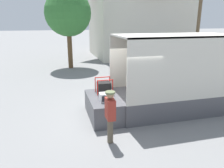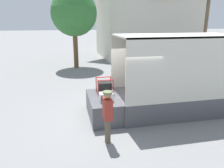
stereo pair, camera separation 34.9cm
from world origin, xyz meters
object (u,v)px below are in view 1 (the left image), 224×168
(box_truck, at_px, (208,85))
(worker_person, at_px, (110,112))
(utility_pole, at_px, (199,20))
(street_tree, at_px, (68,13))
(microwave, at_px, (106,97))
(portable_generator, at_px, (104,87))

(box_truck, bearing_deg, worker_person, -158.99)
(utility_pole, height_order, street_tree, utility_pole)
(box_truck, distance_m, microwave, 4.65)
(microwave, xyz_separation_m, utility_pole, (10.06, 9.13, 2.69))
(microwave, xyz_separation_m, portable_generator, (0.13, 0.93, 0.08))
(microwave, relative_size, utility_pole, 0.07)
(microwave, bearing_deg, utility_pole, 42.21)
(box_truck, distance_m, worker_person, 5.19)
(microwave, bearing_deg, street_tree, 92.84)
(street_tree, bearing_deg, portable_generator, -86.04)
(portable_generator, bearing_deg, box_truck, -6.09)
(worker_person, bearing_deg, box_truck, 21.01)
(box_truck, distance_m, utility_pole, 10.60)
(portable_generator, distance_m, utility_pole, 13.14)
(street_tree, bearing_deg, utility_pole, -5.19)
(box_truck, relative_size, microwave, 14.42)
(utility_pole, relative_size, street_tree, 1.20)
(box_truck, xyz_separation_m, microwave, (-4.62, -0.45, 0.05))
(utility_pole, bearing_deg, street_tree, 174.81)
(microwave, relative_size, street_tree, 0.08)
(worker_person, height_order, street_tree, street_tree)
(worker_person, bearing_deg, microwave, 80.97)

